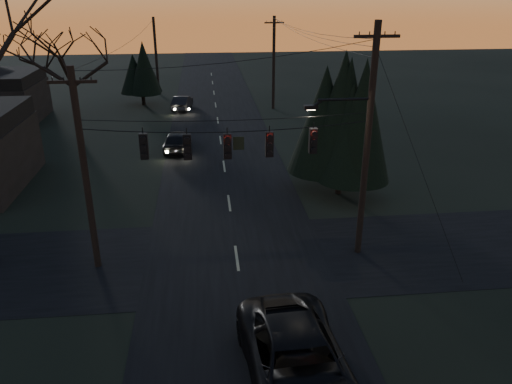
{
  "coord_description": "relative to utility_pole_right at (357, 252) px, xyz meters",
  "views": [
    {
      "loc": [
        -1.19,
        -9.21,
        11.31
      ],
      "look_at": [
        0.73,
        8.82,
        3.66
      ],
      "focal_mm": 35.0,
      "sensor_mm": 36.0,
      "label": 1
    }
  ],
  "objects": [
    {
      "name": "span_signal_assembly",
      "position": [
        -5.74,
        0.0,
        5.28
      ],
      "size": [
        11.5,
        0.44,
        1.54
      ],
      "color": "black",
      "rests_on": "ground"
    },
    {
      "name": "utility_pole_far_l",
      "position": [
        -11.5,
        36.0,
        0.0
      ],
      "size": [
        0.3,
        0.3,
        8.0
      ],
      "primitive_type": null,
      "color": "black",
      "rests_on": "ground"
    },
    {
      "name": "suv_near",
      "position": [
        -4.22,
        -7.86,
        0.9
      ],
      "size": [
        3.39,
        6.64,
        1.8
      ],
      "primitive_type": "imported",
      "rotation": [
        0.0,
        0.0,
        0.06
      ],
      "color": "black",
      "rests_on": "ground"
    },
    {
      "name": "evergreen_right",
      "position": [
        0.87,
        6.78,
        4.21
      ],
      "size": [
        4.33,
        4.33,
        7.24
      ],
      "color": "black",
      "rests_on": "ground"
    },
    {
      "name": "main_road",
      "position": [
        -5.5,
        10.0,
        0.01
      ],
      "size": [
        8.0,
        120.0,
        0.02
      ],
      "primitive_type": "cube",
      "color": "black",
      "rests_on": "ground"
    },
    {
      "name": "bare_tree_dist",
      "position": [
        -16.09,
        18.42,
        5.97
      ],
      "size": [
        7.36,
        7.36,
        8.54
      ],
      "color": "black",
      "rests_on": "ground"
    },
    {
      "name": "evergreen_dist",
      "position": [
        -12.62,
        30.94,
        3.31
      ],
      "size": [
        3.32,
        3.32,
        5.44
      ],
      "color": "black",
      "rests_on": "ground"
    },
    {
      "name": "utility_pole_right",
      "position": [
        0.0,
        0.0,
        0.0
      ],
      "size": [
        5.0,
        0.3,
        10.0
      ],
      "primitive_type": null,
      "color": "black",
      "rests_on": "ground"
    },
    {
      "name": "sedan_oncoming_b",
      "position": [
        -8.7,
        28.43,
        0.66
      ],
      "size": [
        2.04,
        4.21,
        1.33
      ],
      "primitive_type": "imported",
      "rotation": [
        0.0,
        0.0,
        2.98
      ],
      "color": "black",
      "rests_on": "ground"
    },
    {
      "name": "sedan_oncoming_a",
      "position": [
        -8.7,
        15.85,
        0.73
      ],
      "size": [
        2.1,
        4.41,
        1.46
      ],
      "primitive_type": "imported",
      "rotation": [
        0.0,
        0.0,
        3.05
      ],
      "color": "black",
      "rests_on": "ground"
    },
    {
      "name": "utility_pole_far_r",
      "position": [
        0.0,
        28.0,
        0.0
      ],
      "size": [
        1.8,
        0.3,
        8.5
      ],
      "primitive_type": null,
      "color": "black",
      "rests_on": "ground"
    },
    {
      "name": "cross_road",
      "position": [
        -5.5,
        0.0,
        0.01
      ],
      "size": [
        60.0,
        7.0,
        0.02
      ],
      "primitive_type": "cube",
      "color": "black",
      "rests_on": "ground"
    },
    {
      "name": "utility_pole_left",
      "position": [
        -11.5,
        0.0,
        0.0
      ],
      "size": [
        1.8,
        0.3,
        8.5
      ],
      "primitive_type": null,
      "color": "black",
      "rests_on": "ground"
    }
  ]
}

